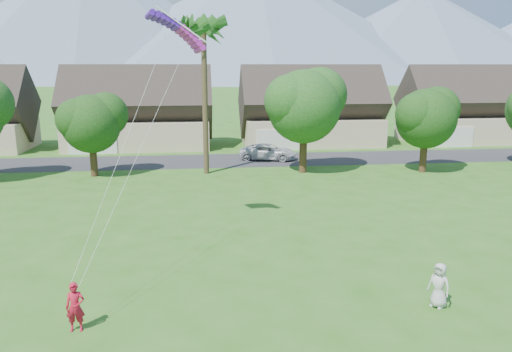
{
  "coord_description": "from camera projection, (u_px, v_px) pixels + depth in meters",
  "views": [
    {
      "loc": [
        -2.53,
        -12.05,
        8.73
      ],
      "look_at": [
        0.0,
        10.0,
        3.8
      ],
      "focal_mm": 35.0,
      "sensor_mm": 36.0,
      "label": 1
    }
  ],
  "objects": [
    {
      "name": "street",
      "position": [
        227.0,
        160.0,
        46.83
      ],
      "size": [
        90.0,
        7.0,
        0.01
      ],
      "primitive_type": "cube",
      "color": "#2D2D30",
      "rests_on": "ground"
    },
    {
      "name": "kite_flyer",
      "position": [
        75.0,
        307.0,
        16.61
      ],
      "size": [
        0.64,
        0.43,
        1.71
      ],
      "primitive_type": "imported",
      "rotation": [
        0.0,
        0.0,
        0.03
      ],
      "color": "#B5142C",
      "rests_on": "ground"
    },
    {
      "name": "watcher",
      "position": [
        439.0,
        285.0,
        18.28
      ],
      "size": [
        0.93,
        0.99,
        1.7
      ],
      "primitive_type": "imported",
      "rotation": [
        0.0,
        0.0,
        -0.94
      ],
      "color": "beige",
      "rests_on": "ground"
    },
    {
      "name": "parked_car",
      "position": [
        268.0,
        152.0,
        47.11
      ],
      "size": [
        5.8,
        3.89,
        1.48
      ],
      "primitive_type": "imported",
      "rotation": [
        0.0,
        0.0,
        1.28
      ],
      "color": "silver",
      "rests_on": "ground"
    },
    {
      "name": "mountain_ridge",
      "position": [
        221.0,
        26.0,
        260.86
      ],
      "size": [
        540.0,
        240.0,
        70.0
      ],
      "color": "slate",
      "rests_on": "ground"
    },
    {
      "name": "houses_row",
      "position": [
        226.0,
        115.0,
        54.86
      ],
      "size": [
        72.75,
        8.19,
        8.86
      ],
      "color": "beige",
      "rests_on": "ground"
    },
    {
      "name": "tree_row",
      "position": [
        216.0,
        115.0,
        39.74
      ],
      "size": [
        62.27,
        6.67,
        8.45
      ],
      "color": "#47301C",
      "rests_on": "ground"
    },
    {
      "name": "fan_palm",
      "position": [
        203.0,
        25.0,
        38.71
      ],
      "size": [
        3.0,
        3.0,
        13.8
      ],
      "color": "#4C3D26",
      "rests_on": "ground"
    },
    {
      "name": "parafoil_kite",
      "position": [
        178.0,
        28.0,
        23.97
      ],
      "size": [
        3.25,
        1.34,
        0.5
      ],
      "rotation": [
        0.0,
        0.0,
        0.24
      ],
      "color": "#5018B8",
      "rests_on": "ground"
    }
  ]
}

